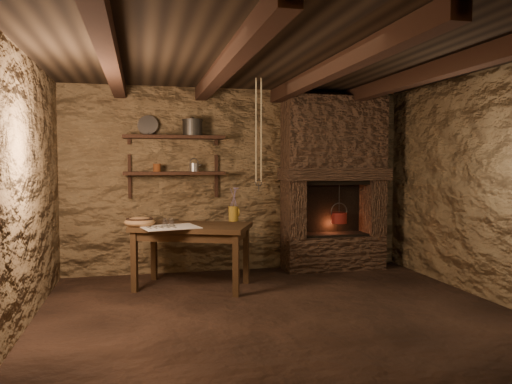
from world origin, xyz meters
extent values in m
plane|color=black|center=(0.00, 0.00, 0.00)|extent=(4.50, 4.50, 0.00)
cube|color=#4F3B25|center=(0.00, 2.00, 1.20)|extent=(4.50, 0.04, 2.40)
cube|color=#4F3B25|center=(0.00, -2.00, 1.20)|extent=(4.50, 0.04, 2.40)
cube|color=#4F3B25|center=(-2.25, 0.00, 1.20)|extent=(0.04, 4.00, 2.40)
cube|color=#4F3B25|center=(2.25, 0.00, 1.20)|extent=(0.04, 4.00, 2.40)
cube|color=black|center=(0.00, 0.00, 2.40)|extent=(4.50, 4.00, 0.04)
cube|color=black|center=(-1.50, 0.00, 2.31)|extent=(0.14, 3.95, 0.16)
cube|color=black|center=(-0.50, 0.00, 2.31)|extent=(0.14, 3.95, 0.16)
cube|color=black|center=(0.50, 0.00, 2.31)|extent=(0.14, 3.95, 0.16)
cube|color=black|center=(1.50, 0.00, 2.31)|extent=(0.14, 3.95, 0.16)
cube|color=black|center=(-0.85, 1.84, 1.30)|extent=(1.25, 0.30, 0.04)
cube|color=black|center=(-0.85, 1.84, 1.75)|extent=(1.25, 0.30, 0.04)
cube|color=#38261C|center=(1.25, 1.77, 0.23)|extent=(1.35, 0.45, 0.45)
cube|color=#38261C|center=(0.69, 1.77, 0.82)|extent=(0.23, 0.45, 0.75)
cube|color=#38261C|center=(1.81, 1.77, 0.82)|extent=(0.23, 0.45, 0.75)
cube|color=#38261C|center=(1.25, 1.74, 1.28)|extent=(1.43, 0.51, 0.16)
cube|color=#38261C|center=(1.25, 1.77, 1.83)|extent=(1.35, 0.45, 0.94)
cube|color=black|center=(1.25, 1.96, 0.82)|extent=(0.90, 0.06, 0.75)
cube|color=#312011|center=(-0.70, 1.17, 0.70)|extent=(1.45, 1.15, 0.05)
cube|color=#312011|center=(-0.70, 1.17, 0.62)|extent=(1.31, 1.01, 0.09)
cube|color=white|center=(-0.96, 0.99, 0.73)|extent=(0.68, 0.59, 0.01)
cylinder|color=olive|center=(-0.18, 1.41, 0.82)|extent=(0.15, 0.15, 0.18)
torus|color=olive|center=(-0.12, 1.41, 0.83)|extent=(0.02, 0.10, 0.10)
ellipsoid|color=olive|center=(-1.28, 1.20, 0.77)|extent=(0.36, 0.36, 0.12)
cylinder|color=#2E2C29|center=(-0.62, 1.84, 1.86)|extent=(0.30, 0.30, 0.19)
cylinder|color=#A6A5A1|center=(-1.17, 1.94, 1.90)|extent=(0.27, 0.16, 0.26)
cylinder|color=#602C13|center=(-1.06, 1.84, 1.37)|extent=(0.12, 0.12, 0.10)
cylinder|color=maroon|center=(1.32, 1.72, 0.69)|extent=(0.22, 0.22, 0.15)
torus|color=#2E2C29|center=(1.32, 1.72, 0.78)|extent=(0.23, 0.01, 0.23)
cylinder|color=#2E2C29|center=(1.32, 1.72, 0.94)|extent=(0.01, 0.01, 0.44)
camera|label=1|loc=(-1.27, -4.49, 1.44)|focal=35.00mm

